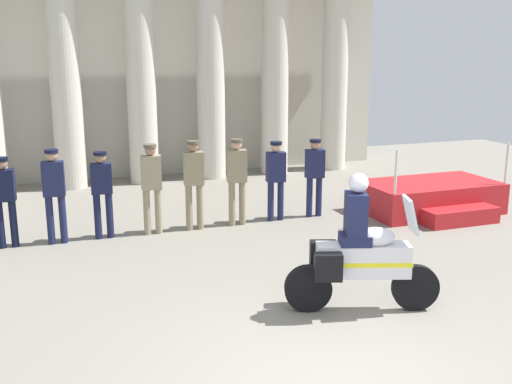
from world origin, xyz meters
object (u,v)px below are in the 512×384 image
Objects in this scene: reviewing_stand at (432,198)px; officer_in_row_0 at (4,195)px; officer_in_row_2 at (102,188)px; officer_in_row_4 at (194,178)px; motorcycle_with_rider at (358,255)px; officer_in_row_7 at (315,171)px; officer_in_row_3 at (151,182)px; officer_in_row_5 at (237,175)px; officer_in_row_6 at (276,174)px; officer_in_row_1 at (54,189)px.

reviewing_stand is 8.63m from officer_in_row_0.
reviewing_stand is 6.96m from officer_in_row_2.
officer_in_row_2 is 0.93× the size of officer_in_row_4.
officer_in_row_4 is 4.58m from motorcycle_with_rider.
officer_in_row_0 is 3.42m from officer_in_row_4.
officer_in_row_7 is (4.36, 0.02, 0.00)m from officer_in_row_2.
reviewing_stand is 1.67× the size of officer_in_row_3.
officer_in_row_3 is at bearing 174.92° from reviewing_stand.
officer_in_row_4 is at bearing 7.93° from officer_in_row_5.
officer_in_row_2 is at bearing 4.04° from officer_in_row_3.
officer_in_row_6 reaches higher than officer_in_row_0.
officer_in_row_2 is 5.31m from motorcycle_with_rider.
officer_in_row_3 is 1.71m from officer_in_row_5.
officer_in_row_4 is (2.57, -0.02, 0.02)m from officer_in_row_1.
officer_in_row_6 is at bearing -172.28° from officer_in_row_1.
officer_in_row_6 is at bearing -170.86° from officer_in_row_4.
officer_in_row_1 is at bearing 7.72° from officer_in_row_6.
officer_in_row_3 is at bearing 8.30° from officer_in_row_7.
reviewing_stand is 1.67× the size of officer_in_row_1.
officer_in_row_5 is at bearing -172.36° from officer_in_row_3.
officer_in_row_0 is 5.16m from officer_in_row_6.
reviewing_stand is 5.24m from officer_in_row_4.
officer_in_row_4 is (-5.17, 0.54, 0.72)m from reviewing_stand.
officer_in_row_0 is at bearing 6.20° from officer_in_row_5.
officer_in_row_6 reaches higher than reviewing_stand.
officer_in_row_7 is 0.82× the size of motorcycle_with_rider.
officer_in_row_7 is (3.45, 0.07, -0.05)m from officer_in_row_3.
officer_in_row_4 reaches higher than officer_in_row_7.
officer_in_row_4 reaches higher than officer_in_row_2.
officer_in_row_2 is 0.82× the size of motorcycle_with_rider.
officer_in_row_7 is (0.88, 0.01, 0.00)m from officer_in_row_6.
officer_in_row_5 is at bearing -172.95° from officer_in_row_1.
officer_in_row_1 reaches higher than officer_in_row_2.
motorcycle_with_rider reaches higher than officer_in_row_4.
officer_in_row_2 is (0.84, 0.03, -0.06)m from officer_in_row_1.
motorcycle_with_rider is at bearing 120.44° from officer_in_row_3.
officer_in_row_3 is 2.57m from officer_in_row_6.
officer_in_row_5 is at bearing -172.07° from officer_in_row_4.
motorcycle_with_rider is at bearing 99.74° from officer_in_row_5.
officer_in_row_1 is at bearing 175.92° from reviewing_stand.
officer_in_row_0 is at bearing 154.12° from motorcycle_with_rider.
officer_in_row_4 is 1.74m from officer_in_row_6.
officer_in_row_3 is 4.84m from motorcycle_with_rider.
motorcycle_with_rider reaches higher than reviewing_stand.
officer_in_row_7 is (1.74, 0.06, -0.06)m from officer_in_row_5.
officer_in_row_3 is at bearing -174.75° from officer_in_row_0.
officer_in_row_2 is (1.68, -0.04, 0.01)m from officer_in_row_0.
officer_in_row_2 is at bearing -170.87° from officer_in_row_1.
officer_in_row_0 is at bearing 5.91° from officer_in_row_2.
officer_in_row_0 is 0.81× the size of motorcycle_with_rider.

